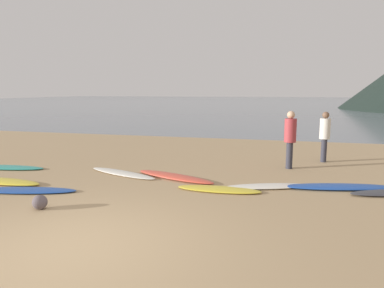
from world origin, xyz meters
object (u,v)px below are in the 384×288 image
surfboard_1 (3,181)px  surfboard_3 (122,173)px  surfboard_6 (268,186)px  beach_rock_near (40,202)px  surfboard_7 (339,187)px  person_2 (325,133)px  surfboard_4 (174,177)px  surfboard_2 (23,190)px  person_0 (290,135)px  surfboard_0 (3,167)px  surfboard_5 (219,189)px

surfboard_1 → surfboard_3: (2.38, 1.59, -0.01)m
surfboard_6 → beach_rock_near: beach_rock_near is taller
surfboard_1 → surfboard_7: 7.98m
person_2 → surfboard_4: bearing=78.1°
surfboard_2 → surfboard_7: bearing=4.1°
surfboard_4 → surfboard_7: size_ratio=0.92×
surfboard_2 → person_0: size_ratio=1.47×
surfboard_2 → surfboard_6: bearing=5.5°
surfboard_7 → beach_rock_near: beach_rock_near is taller
beach_rock_near → surfboard_6: bearing=32.5°
surfboard_6 → person_0: size_ratio=1.24×
surfboard_2 → surfboard_4: (2.92, 2.00, 0.02)m
surfboard_7 → person_0: 2.40m
surfboard_0 → person_2: size_ratio=1.57×
surfboard_0 → surfboard_4: bearing=-4.9°
surfboard_5 → beach_rock_near: (-3.07, -2.10, 0.11)m
beach_rock_near → surfboard_4: bearing=58.9°
surfboard_2 → surfboard_0: bearing=127.7°
surfboard_0 → beach_rock_near: (3.39, -2.77, 0.10)m
surfboard_3 → person_0: person_0 is taller
surfboard_0 → surfboard_3: surfboard_0 is taller
surfboard_6 → person_2: size_ratio=1.30×
surfboard_0 → person_0: person_0 is taller
surfboard_3 → surfboard_6: (3.86, -0.35, 0.00)m
surfboard_0 → surfboard_5: same height
surfboard_2 → beach_rock_near: (1.17, -0.91, 0.11)m
surfboard_1 → person_0: bearing=29.1°
surfboard_5 → surfboard_6: surfboard_6 is taller
surfboard_6 → surfboard_7: (1.58, 0.33, 0.01)m
surfboard_5 → surfboard_3: bearing=161.7°
surfboard_0 → surfboard_5: 6.49m
surfboard_0 → surfboard_7: (9.09, 0.19, 0.01)m
surfboard_4 → surfboard_3: bearing=-161.7°
person_0 → person_2: 1.64m
surfboard_0 → person_0: (7.99, 2.11, 0.94)m
surfboard_7 → person_2: size_ratio=1.64×
surfboard_4 → surfboard_5: (1.31, -0.81, -0.01)m
surfboard_5 → person_2: 4.87m
surfboard_6 → surfboard_4: bearing=153.2°
surfboard_6 → person_0: (0.48, 2.24, 0.94)m
surfboard_2 → person_2: person_2 is taller
surfboard_4 → surfboard_5: size_ratio=1.25×
surfboard_1 → surfboard_3: size_ratio=0.90×
surfboard_1 → surfboard_6: size_ratio=1.00×
surfboard_1 → surfboard_5: bearing=9.5°
surfboard_6 → beach_rock_near: 4.89m
surfboard_2 → person_2: (6.83, 5.21, 0.90)m
surfboard_4 → surfboard_7: (3.95, 0.04, -0.00)m
surfboard_3 → surfboard_5: surfboard_5 is taller
person_0 → surfboard_1: bearing=-93.8°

